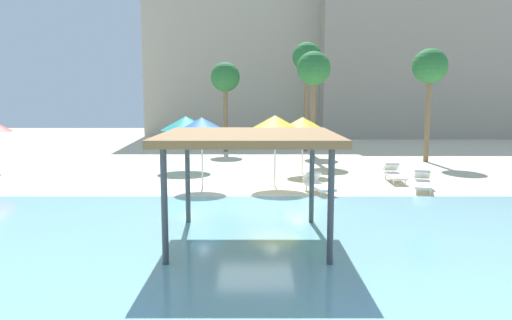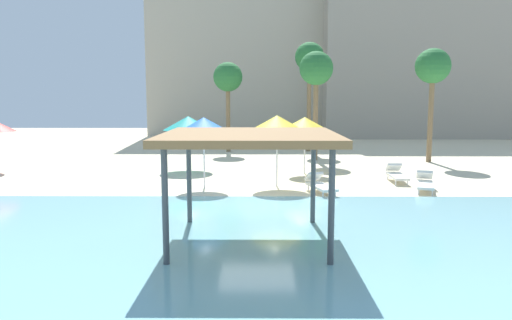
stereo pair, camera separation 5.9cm
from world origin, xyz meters
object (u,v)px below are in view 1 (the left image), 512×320
Objects in this scene: palm_tree_2 at (309,60)px; palm_tree_3 at (227,79)px; lounge_chair_2 at (396,174)px; shade_pavilion at (251,140)px; beach_umbrella_teal_0 at (188,123)px; palm_tree_0 at (432,69)px; beach_umbrella_yellow_2 at (277,123)px; palm_tree_1 at (316,71)px; lounge_chair_0 at (320,184)px; beach_umbrella_yellow_1 at (304,123)px; lounge_chair_1 at (425,182)px; beach_umbrella_blue_3 at (204,124)px.

palm_tree_2 reaches higher than palm_tree_3.
shade_pavilion is at bearing -32.93° from lounge_chair_2.
palm_tree_0 reaches higher than beach_umbrella_teal_0.
beach_umbrella_yellow_2 is at bearing -139.55° from palm_tree_0.
palm_tree_0 is (8.72, 7.44, 2.54)m from beach_umbrella_yellow_2.
beach_umbrella_teal_0 is 8.13m from palm_tree_1.
palm_tree_1 is (0.90, 9.56, 4.71)m from lounge_chair_0.
lounge_chair_2 is at bearing -31.56° from beach_umbrella_yellow_1.
palm_tree_0 is at bearing 12.81° from beach_umbrella_teal_0.
beach_umbrella_yellow_2 is 5.74m from lounge_chair_2.
lounge_chair_0 is 1.04× the size of lounge_chair_2.
beach_umbrella_teal_0 is 0.37× the size of palm_tree_2.
beach_umbrella_teal_0 is at bearing -102.15° from lounge_chair_1.
lounge_chair_1 is (4.11, 0.41, 0.00)m from lounge_chair_0.
palm_tree_3 is at bearing 114.67° from beach_umbrella_yellow_1.
palm_tree_3 reaches higher than beach_umbrella_yellow_1.
palm_tree_3 is (-5.31, -0.20, -1.22)m from palm_tree_2.
beach_umbrella_blue_3 is (-4.34, -3.65, 0.14)m from beach_umbrella_yellow_1.
beach_umbrella_teal_0 reaches higher than lounge_chair_0.
lounge_chair_1 is 0.34× the size of palm_tree_3.
lounge_chair_2 is 14.59m from palm_tree_3.
beach_umbrella_yellow_1 is at bearing -150.97° from palm_tree_0.
beach_umbrella_teal_0 is 4.93m from beach_umbrella_blue_3.
beach_umbrella_teal_0 is at bearing 105.43° from beach_umbrella_blue_3.
beach_umbrella_yellow_2 is (4.22, -4.49, 0.26)m from beach_umbrella_teal_0.
palm_tree_1 is at bearing 77.74° from beach_umbrella_yellow_1.
palm_tree_1 reaches higher than lounge_chair_2.
lounge_chair_1 is at bearing -45.51° from beach_umbrella_yellow_1.
palm_tree_3 is (-7.93, 11.42, 4.42)m from lounge_chair_2.
beach_umbrella_blue_3 is at bearing -119.67° from lounge_chair_0.
palm_tree_0 is at bearing 29.03° from beach_umbrella_yellow_1.
lounge_chair_2 is 8.71m from palm_tree_0.
beach_umbrella_yellow_1 is at bearing -102.26° from palm_tree_1.
palm_tree_2 is (5.46, 12.97, 3.43)m from beach_umbrella_blue_3.
beach_umbrella_yellow_2 is at bearing -46.78° from beach_umbrella_teal_0.
beach_umbrella_blue_3 is at bearing -146.52° from palm_tree_0.
beach_umbrella_blue_3 reaches higher than lounge_chair_0.
lounge_chair_0 is (5.80, -5.84, -1.99)m from beach_umbrella_teal_0.
shade_pavilion is at bearing -74.98° from beach_umbrella_blue_3.
palm_tree_1 is at bearing 158.62° from lounge_chair_0.
beach_umbrella_blue_3 is 8.48m from lounge_chair_2.
beach_umbrella_yellow_1 reaches higher than lounge_chair_2.
shade_pavilion is 1.59× the size of beach_umbrella_yellow_1.
palm_tree_2 is at bearing 67.17° from beach_umbrella_blue_3.
palm_tree_0 is 8.17m from palm_tree_2.
lounge_chair_0 is 0.28× the size of palm_tree_2.
shade_pavilion reaches higher than lounge_chair_0.
beach_umbrella_teal_0 is 11.47m from lounge_chair_1.
shade_pavilion is at bearing -99.75° from palm_tree_2.
shade_pavilion is 1.59× the size of beach_umbrella_teal_0.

